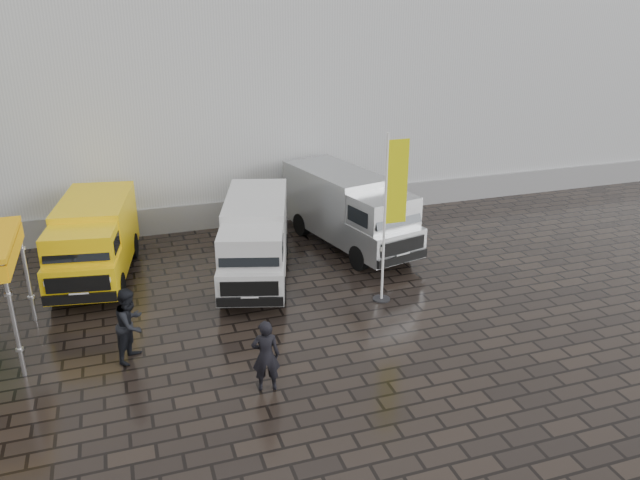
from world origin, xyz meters
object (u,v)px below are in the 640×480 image
(van_white, at_px, (256,241))
(flagpole, at_px, (391,210))
(person_front, at_px, (266,356))
(van_yellow, at_px, (94,243))
(person_tent, at_px, (131,324))
(wheelie_bin, at_px, (388,201))
(van_silver, at_px, (349,211))

(van_white, height_order, flagpole, flagpole)
(person_front, bearing_deg, van_yellow, -53.22)
(person_tent, bearing_deg, van_yellow, 40.40)
(person_tent, bearing_deg, wheelie_bin, -21.13)
(van_white, relative_size, flagpole, 1.13)
(van_silver, bearing_deg, person_tent, -159.01)
(van_yellow, xyz_separation_m, wheelie_bin, (11.01, 2.78, -0.65))
(van_white, bearing_deg, flagpole, -22.86)
(van_white, bearing_deg, person_front, -84.41)
(person_front, relative_size, person_tent, 0.92)
(flagpole, bearing_deg, wheelie_bin, 65.64)
(van_yellow, height_order, wheelie_bin, van_yellow)
(van_white, height_order, wheelie_bin, van_white)
(van_yellow, xyz_separation_m, van_silver, (8.28, 0.07, 0.09))
(van_white, xyz_separation_m, wheelie_bin, (6.35, 4.23, -0.66))
(van_yellow, bearing_deg, flagpole, -17.89)
(van_silver, distance_m, wheelie_bin, 3.91)
(van_yellow, bearing_deg, van_white, -7.75)
(van_silver, height_order, person_tent, van_silver)
(van_white, xyz_separation_m, person_front, (-1.12, -5.84, -0.33))
(van_white, bearing_deg, wheelie_bin, 50.14)
(van_silver, bearing_deg, wheelie_bin, 31.35)
(van_silver, bearing_deg, person_front, -136.23)
(flagpole, xyz_separation_m, person_front, (-4.35, -3.19, -1.84))
(van_yellow, xyz_separation_m, flagpole, (7.89, -4.10, 1.52))
(van_white, height_order, person_front, van_white)
(van_white, bearing_deg, person_tent, -120.48)
(van_white, distance_m, flagpole, 4.44)
(van_yellow, relative_size, wheelie_bin, 4.87)
(person_front, distance_m, person_tent, 3.53)
(wheelie_bin, bearing_deg, van_yellow, -174.62)
(van_yellow, distance_m, person_front, 8.11)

